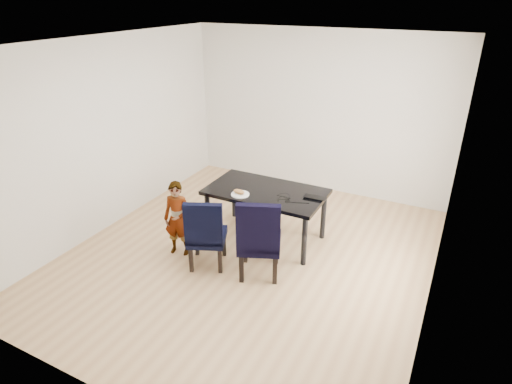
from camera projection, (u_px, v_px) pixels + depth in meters
The scene contains 14 objects.
floor at pixel (249, 255), 5.73m from camera, with size 4.50×5.00×0.01m, color tan.
ceiling at pixel (248, 43), 4.58m from camera, with size 4.50×5.00×0.01m, color white.
wall_back at pixel (318, 113), 7.17m from camera, with size 4.50×0.01×2.70m, color white.
wall_front at pixel (89, 271), 3.14m from camera, with size 4.50×0.01×2.70m, color white.
wall_left at pixel (109, 135), 6.08m from camera, with size 0.01×5.00×2.70m, color white.
wall_right at pixel (450, 198), 4.23m from camera, with size 0.01×5.00×2.70m, color silver.
dining_table at pixel (266, 215), 5.97m from camera, with size 1.60×0.90×0.75m, color black.
chair_left at pixel (207, 231), 5.36m from camera, with size 0.46×0.48×0.96m, color black.
chair_right at pixel (260, 236), 5.16m from camera, with size 0.51×0.53×1.06m, color black.
child at pixel (178, 219), 5.57m from camera, with size 0.38×0.25×1.03m, color #FF5915.
plate at pixel (240, 194), 5.68m from camera, with size 0.24×0.24×0.01m, color white.
sandwich at pixel (239, 192), 5.67m from camera, with size 0.16×0.08×0.06m, color #A06C39.
laptop at pixel (316, 196), 5.62m from camera, with size 0.30×0.20×0.02m, color black.
cable_tangle at pixel (284, 200), 5.53m from camera, with size 0.16×0.16×0.01m, color black.
Camera 1 is at (2.26, -4.26, 3.21)m, focal length 30.00 mm.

